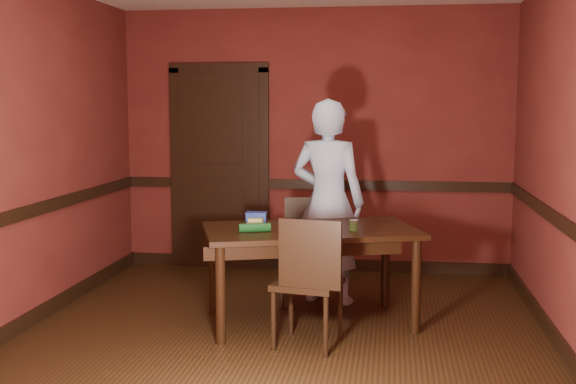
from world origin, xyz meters
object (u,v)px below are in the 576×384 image
(cheese_saucer, at_px, (256,222))
(person, at_px, (328,202))
(chair_near, at_px, (308,281))
(sauce_jar, at_px, (354,225))
(sandwich_plate, at_px, (316,228))
(chair_far, at_px, (302,252))
(food_tub, at_px, (256,217))
(dining_table, at_px, (310,276))

(cheese_saucer, bearing_deg, person, 45.87)
(person, bearing_deg, cheese_saucer, 59.36)
(chair_near, relative_size, cheese_saucer, 6.29)
(sauce_jar, bearing_deg, sandwich_plate, -177.05)
(cheese_saucer, bearing_deg, chair_far, 54.33)
(chair_far, xyz_separation_m, sandwich_plate, (0.18, -0.65, 0.33))
(chair_near, relative_size, food_tub, 5.20)
(person, xyz_separation_m, cheese_saucer, (-0.53, -0.55, -0.10))
(food_tub, bearing_deg, chair_far, 34.96)
(chair_near, relative_size, person, 0.54)
(sauce_jar, xyz_separation_m, cheese_saucer, (-0.80, 0.18, -0.02))
(dining_table, relative_size, chair_far, 1.79)
(chair_far, bearing_deg, chair_near, -89.80)
(person, distance_m, food_tub, 0.69)
(dining_table, height_order, sandwich_plate, sandwich_plate)
(dining_table, xyz_separation_m, food_tub, (-0.48, 0.27, 0.42))
(chair_near, bearing_deg, person, -80.90)
(chair_far, distance_m, food_tub, 0.57)
(chair_near, xyz_separation_m, sandwich_plate, (0.01, 0.44, 0.31))
(chair_near, height_order, cheese_saucer, chair_near)
(dining_table, bearing_deg, chair_near, -103.52)
(chair_far, bearing_deg, dining_table, -85.59)
(sauce_jar, relative_size, cheese_saucer, 0.55)
(chair_near, bearing_deg, sandwich_plate, -80.33)
(chair_far, relative_size, person, 0.51)
(chair_near, height_order, sauce_jar, chair_near)
(chair_far, relative_size, cheese_saucer, 6.04)
(food_tub, bearing_deg, person, 30.15)
(chair_near, xyz_separation_m, cheese_saucer, (-0.50, 0.64, 0.31))
(dining_table, relative_size, chair_near, 1.72)
(dining_table, xyz_separation_m, sandwich_plate, (0.05, -0.09, 0.40))
(chair_near, height_order, person, person)
(sandwich_plate, xyz_separation_m, sauce_jar, (0.29, 0.02, 0.02))
(sauce_jar, height_order, food_tub, sauce_jar)
(sandwich_plate, xyz_separation_m, cheese_saucer, (-0.51, 0.20, 0.00))
(sauce_jar, xyz_separation_m, food_tub, (-0.82, 0.34, -0.01))
(sandwich_plate, relative_size, cheese_saucer, 1.71)
(sandwich_plate, bearing_deg, food_tub, 146.08)
(sandwich_plate, bearing_deg, cheese_saucer, 158.93)
(dining_table, height_order, sauce_jar, sauce_jar)
(dining_table, relative_size, cheese_saucer, 10.83)
(sandwich_plate, bearing_deg, chair_far, 105.90)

